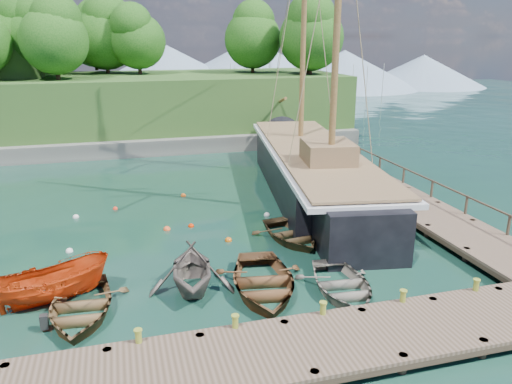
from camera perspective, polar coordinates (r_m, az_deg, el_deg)
ground at (r=21.27m, az=-2.92°, el=-9.03°), size 160.00×160.00×0.00m
dock_near at (r=16.28m, az=9.62°, el=-16.53°), size 20.00×3.20×1.10m
dock_east at (r=31.31m, az=15.03°, el=0.03°), size 3.20×24.00×1.10m
bollard_0 at (r=16.48m, az=-13.09°, el=-18.12°), size 0.26×0.26×0.45m
bollard_1 at (r=16.77m, az=-2.36°, el=-16.93°), size 0.26×0.26×0.45m
bollard_2 at (r=17.57m, az=7.56°, el=-15.32°), size 0.26×0.26×0.45m
bollard_3 at (r=18.83m, az=16.24°, el=-13.52°), size 0.26×0.26×0.45m
bollard_4 at (r=20.45m, az=23.58°, el=-11.74°), size 0.26×0.26×0.45m
rowboat_0 at (r=19.22m, az=-19.37°, el=-13.16°), size 3.58×4.77×0.94m
rowboat_1 at (r=20.04m, az=-7.30°, el=-10.92°), size 3.83×4.29×2.05m
rowboat_2 at (r=19.69m, az=0.77°, el=-11.30°), size 4.37×5.58×1.05m
rowboat_3 at (r=19.88m, az=9.76°, el=-11.27°), size 3.49×4.59×0.89m
rowboat_4 at (r=24.36m, az=3.99°, el=-5.49°), size 3.56×4.57×0.87m
motorboat_orange at (r=20.46m, az=-22.01°, el=-11.52°), size 4.51×2.72×1.63m
cabin_boat_white at (r=24.94m, az=12.16°, el=-5.31°), size 2.27×4.49×1.66m
schooner at (r=31.62m, az=6.53°, el=2.11°), size 8.65×28.72×21.36m
mooring_buoy_0 at (r=24.57m, az=-20.54°, el=-6.42°), size 0.34×0.34×0.34m
mooring_buoy_1 at (r=25.94m, az=-10.15°, el=-4.28°), size 0.37×0.37×0.37m
mooring_buoy_2 at (r=26.17m, az=-7.43°, el=-3.94°), size 0.30×0.30×0.30m
mooring_buoy_3 at (r=27.53m, az=1.25°, el=-2.70°), size 0.33×0.33×0.33m
mooring_buoy_4 at (r=29.63m, az=-15.78°, el=-1.91°), size 0.27×0.27×0.27m
mooring_buoy_5 at (r=31.16m, az=-8.30°, el=-0.47°), size 0.32×0.32×0.32m
mooring_buoy_6 at (r=28.92m, az=-19.90°, el=-2.78°), size 0.34×0.34×0.34m
mooring_buoy_7 at (r=24.23m, az=-3.16°, el=-5.60°), size 0.35×0.35×0.35m
headland at (r=50.89m, az=-26.06°, el=11.25°), size 51.00×19.31×12.90m
distant_ridge at (r=89.15m, az=-10.51°, el=13.81°), size 117.00×40.00×10.00m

